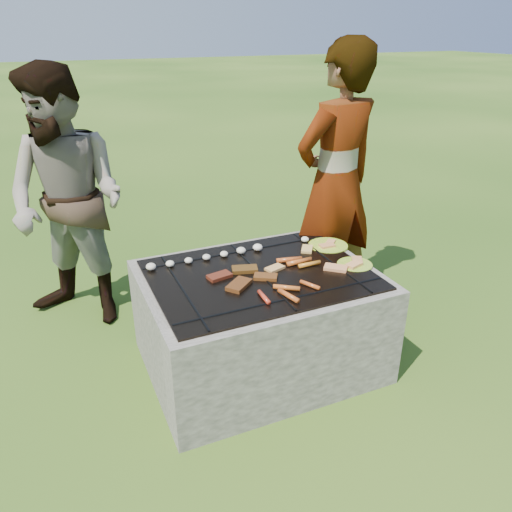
{
  "coord_description": "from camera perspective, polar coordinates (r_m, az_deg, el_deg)",
  "views": [
    {
      "loc": [
        -1.03,
        -2.28,
        1.89
      ],
      "look_at": [
        0.0,
        0.05,
        0.7
      ],
      "focal_mm": 35.0,
      "sensor_mm": 36.0,
      "label": 1
    }
  ],
  "objects": [
    {
      "name": "mushrooms",
      "position": [
        3.0,
        -4.06,
        0.2
      ],
      "size": [
        1.05,
        0.06,
        0.04
      ],
      "color": "beige",
      "rests_on": "fire_pit"
    },
    {
      "name": "plate_far",
      "position": [
        3.2,
        8.24,
        1.17
      ],
      "size": [
        0.25,
        0.25,
        0.03
      ],
      "color": "#F3F43A",
      "rests_on": "fire_pit"
    },
    {
      "name": "sausages",
      "position": [
        2.77,
        4.27,
        -2.21
      ],
      "size": [
        0.48,
        0.48,
        0.03
      ],
      "color": "#C0421F",
      "rests_on": "fire_pit"
    },
    {
      "name": "pork_slabs",
      "position": [
        2.75,
        -1.65,
        -2.41
      ],
      "size": [
        0.38,
        0.3,
        0.02
      ],
      "color": "maroon",
      "rests_on": "fire_pit"
    },
    {
      "name": "fire_pit",
      "position": [
        2.97,
        0.39,
        -7.7
      ],
      "size": [
        1.3,
        1.0,
        0.62
      ],
      "color": "gray",
      "rests_on": "ground"
    },
    {
      "name": "plate_near",
      "position": [
        2.98,
        11.23,
        -0.94
      ],
      "size": [
        0.23,
        0.23,
        0.03
      ],
      "color": "#CBDE35",
      "rests_on": "fire_pit"
    },
    {
      "name": "lawn",
      "position": [
        3.13,
        0.38,
        -12.05
      ],
      "size": [
        60.0,
        60.0,
        0.0
      ],
      "primitive_type": "plane",
      "color": "#214511",
      "rests_on": "ground"
    },
    {
      "name": "cook",
      "position": [
        3.43,
        9.13,
        8.22
      ],
      "size": [
        0.74,
        0.57,
        1.83
      ],
      "primitive_type": "imported",
      "rotation": [
        0.0,
        0.0,
        3.35
      ],
      "color": "gray",
      "rests_on": "ground"
    },
    {
      "name": "bread_on_grate",
      "position": [
        2.94,
        6.37,
        -0.72
      ],
      "size": [
        0.45,
        0.43,
        0.02
      ],
      "color": "tan",
      "rests_on": "fire_pit"
    },
    {
      "name": "bystander",
      "position": [
        3.43,
        -20.67,
        5.76
      ],
      "size": [
        1.04,
        1.03,
        1.7
      ],
      "primitive_type": "imported",
      "rotation": [
        0.0,
        0.0,
        -0.75
      ],
      "color": "gray",
      "rests_on": "ground"
    }
  ]
}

